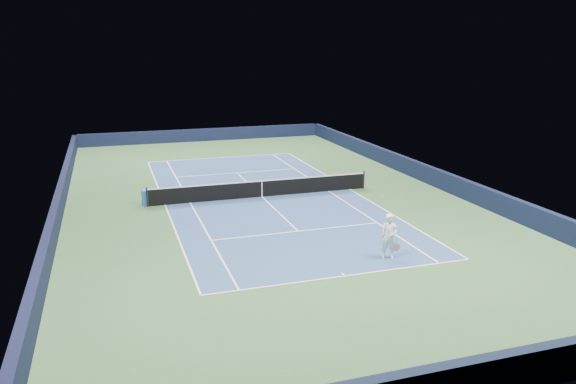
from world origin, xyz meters
name	(u,v)px	position (x,y,z in m)	size (l,w,h in m)	color
ground	(262,197)	(0.00, 0.00, 0.00)	(40.00, 40.00, 0.00)	#30542E
wall_far	(203,135)	(0.00, 19.82, 0.55)	(22.00, 0.35, 1.10)	#111633
wall_near	(474,379)	(0.00, -19.82, 0.55)	(22.00, 0.35, 1.10)	black
wall_right	(428,174)	(10.82, 0.00, 0.55)	(0.35, 40.00, 1.10)	#111733
wall_left	(59,204)	(-10.82, 0.00, 0.55)	(0.35, 40.00, 1.10)	black
court_surface	(262,197)	(0.00, 0.00, 0.00)	(10.97, 23.77, 0.01)	navy
baseline_far	(221,158)	(0.00, 11.88, 0.01)	(10.97, 0.08, 0.00)	white
baseline_near	(345,276)	(0.00, -11.88, 0.01)	(10.97, 0.08, 0.00)	white
sideline_doubles_right	(350,189)	(5.49, 0.00, 0.01)	(0.08, 23.77, 0.00)	white
sideline_doubles_left	(165,205)	(-5.49, 0.00, 0.01)	(0.08, 23.77, 0.00)	white
sideline_singles_right	(329,191)	(4.12, 0.00, 0.01)	(0.08, 23.77, 0.00)	white
sideline_singles_left	(190,203)	(-4.12, 0.00, 0.01)	(0.08, 23.77, 0.00)	white
service_line_far	(237,173)	(0.00, 6.40, 0.01)	(8.23, 0.08, 0.00)	white
service_line_near	(298,231)	(0.00, -6.40, 0.01)	(8.23, 0.08, 0.00)	white
center_service_line	(262,197)	(0.00, 0.00, 0.01)	(0.08, 12.80, 0.00)	white
center_mark_far	(221,158)	(0.00, 11.73, 0.01)	(0.08, 0.30, 0.00)	white
center_mark_near	(343,274)	(0.00, -11.73, 0.01)	(0.08, 0.30, 0.00)	white
tennis_net	(262,188)	(0.00, 0.00, 0.50)	(12.90, 0.10, 1.07)	black
sponsor_cube	(147,197)	(-6.40, 0.33, 0.42)	(0.59, 0.49, 0.84)	blue
tennis_player	(389,237)	(2.43, -10.75, 0.94)	(0.89, 1.36, 2.39)	white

